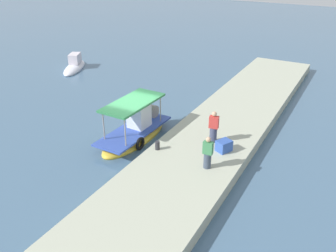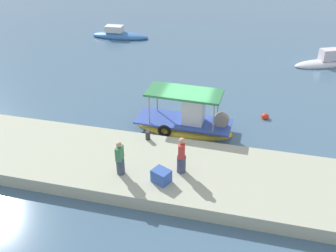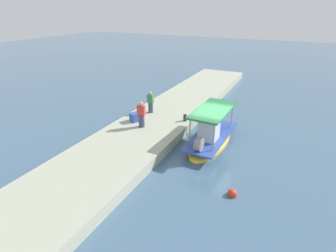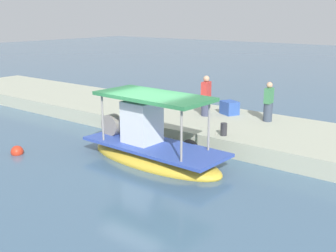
# 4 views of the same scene
# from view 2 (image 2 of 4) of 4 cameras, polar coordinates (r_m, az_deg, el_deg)

# --- Properties ---
(ground_plane) EXTENTS (120.00, 120.00, 0.00)m
(ground_plane) POSITION_cam_2_polar(r_m,az_deg,el_deg) (20.59, 3.05, -0.32)
(ground_plane) COLOR #466581
(dock_quay) EXTENTS (36.00, 4.79, 0.63)m
(dock_quay) POSITION_cam_2_polar(r_m,az_deg,el_deg) (16.79, 0.07, -7.06)
(dock_quay) COLOR #AFB39C
(dock_quay) RESTS_ON ground_plane
(main_fishing_boat) EXTENTS (5.49, 2.09, 2.68)m
(main_fishing_boat) POSITION_cam_2_polar(r_m,az_deg,el_deg) (20.18, 2.72, 0.46)
(main_fishing_boat) COLOR gold
(main_fishing_boat) RESTS_ON ground_plane
(fisherman_near_bollard) EXTENTS (0.44, 0.53, 1.74)m
(fisherman_near_bollard) POSITION_cam_2_polar(r_m,az_deg,el_deg) (15.81, 2.11, -4.81)
(fisherman_near_bollard) COLOR #3D425D
(fisherman_near_bollard) RESTS_ON dock_quay
(fisherman_by_crate) EXTENTS (0.38, 0.47, 1.62)m
(fisherman_by_crate) POSITION_cam_2_polar(r_m,az_deg,el_deg) (15.87, -7.48, -5.18)
(fisherman_by_crate) COLOR #3B4759
(fisherman_by_crate) RESTS_ON dock_quay
(mooring_bollard) EXTENTS (0.24, 0.24, 0.46)m
(mooring_bollard) POSITION_cam_2_polar(r_m,az_deg,el_deg) (18.33, -3.16, -1.45)
(mooring_bollard) COLOR #2D2D33
(mooring_bollard) RESTS_ON dock_quay
(cargo_crate) EXTENTS (0.90, 0.84, 0.58)m
(cargo_crate) POSITION_cam_2_polar(r_m,az_deg,el_deg) (15.56, -1.06, -7.78)
(cargo_crate) COLOR #3257AF
(cargo_crate) RESTS_ON dock_quay
(marker_buoy) EXTENTS (0.45, 0.45, 0.45)m
(marker_buoy) POSITION_cam_2_polar(r_m,az_deg,el_deg) (22.24, 14.85, 1.39)
(marker_buoy) COLOR red
(marker_buoy) RESTS_ON ground_plane
(moored_boat_near) EXTENTS (4.73, 3.21, 1.55)m
(moored_boat_near) POSITION_cam_2_polar(r_m,az_deg,el_deg) (31.57, 22.99, 9.08)
(moored_boat_near) COLOR silver
(moored_boat_near) RESTS_ON ground_plane
(moored_boat_mid) EXTENTS (5.52, 1.91, 1.37)m
(moored_boat_mid) POSITION_cam_2_polar(r_m,az_deg,el_deg) (36.28, -7.54, 13.80)
(moored_boat_mid) COLOR #3770B7
(moored_boat_mid) RESTS_ON ground_plane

